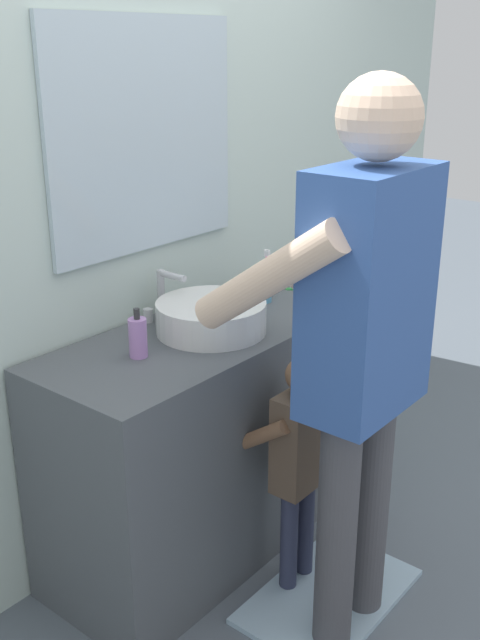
# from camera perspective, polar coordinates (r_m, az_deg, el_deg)

# --- Properties ---
(ground_plane) EXTENTS (14.00, 14.00, 0.00)m
(ground_plane) POSITION_cam_1_polar(r_m,az_deg,el_deg) (2.91, 2.42, -18.47)
(ground_plane) COLOR slate
(back_wall) EXTENTS (4.40, 0.10, 2.70)m
(back_wall) POSITION_cam_1_polar(r_m,az_deg,el_deg) (2.72, -7.84, 10.21)
(back_wall) COLOR silver
(back_wall) RESTS_ON ground
(vanity_cabinet) EXTENTS (1.30, 0.54, 0.87)m
(vanity_cabinet) POSITION_cam_1_polar(r_m,az_deg,el_deg) (2.82, -2.40, -9.11)
(vanity_cabinet) COLOR #4C5156
(vanity_cabinet) RESTS_ON ground
(sink_basin) EXTENTS (0.39, 0.39, 0.11)m
(sink_basin) POSITION_cam_1_polar(r_m,az_deg,el_deg) (2.60, -2.23, 0.26)
(sink_basin) COLOR silver
(sink_basin) RESTS_ON vanity_cabinet
(faucet) EXTENTS (0.18, 0.14, 0.18)m
(faucet) POSITION_cam_1_polar(r_m,az_deg,el_deg) (2.74, -5.88, 1.80)
(faucet) COLOR #B7BABF
(faucet) RESTS_ON vanity_cabinet
(toothbrush_cup) EXTENTS (0.07, 0.07, 0.21)m
(toothbrush_cup) POSITION_cam_1_polar(r_m,az_deg,el_deg) (2.91, 1.79, 2.46)
(toothbrush_cup) COLOR #4C8EB2
(toothbrush_cup) RESTS_ON vanity_cabinet
(soap_bottle) EXTENTS (0.06, 0.06, 0.17)m
(soap_bottle) POSITION_cam_1_polar(r_m,az_deg,el_deg) (2.41, -7.83, -1.31)
(soap_bottle) COLOR #B27FC6
(soap_bottle) RESTS_ON vanity_cabinet
(bath_mat) EXTENTS (0.64, 0.40, 0.02)m
(bath_mat) POSITION_cam_1_polar(r_m,az_deg,el_deg) (2.80, 6.80, -20.24)
(bath_mat) COLOR #99B7CC
(bath_mat) RESTS_ON ground
(child_toddler) EXTENTS (0.27, 0.27, 0.88)m
(child_toddler) POSITION_cam_1_polar(r_m,az_deg,el_deg) (2.56, 4.44, -10.20)
(child_toddler) COLOR #2D334C
(child_toddler) RESTS_ON ground
(adult_parent) EXTENTS (0.55, 0.57, 1.76)m
(adult_parent) POSITION_cam_1_polar(r_m,az_deg,el_deg) (2.17, 9.23, -0.61)
(adult_parent) COLOR #47474C
(adult_parent) RESTS_ON ground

